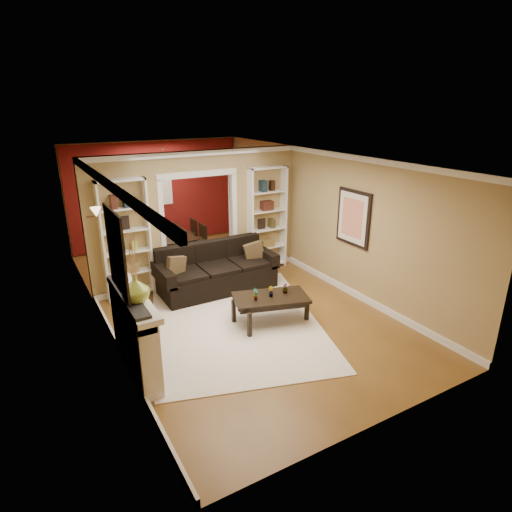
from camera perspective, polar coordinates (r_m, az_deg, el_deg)
floor at (r=8.37m, az=-4.09°, el=-5.64°), size 8.00×8.00×0.00m
ceiling at (r=7.61m, az=-4.59°, el=13.04°), size 8.00×8.00×0.00m
wall_back at (r=11.53m, az=-13.10°, el=8.10°), size 8.00×0.00×8.00m
wall_front at (r=4.85m, az=16.94°, el=-8.65°), size 8.00×0.00×8.00m
wall_left at (r=7.26m, az=-20.53°, el=0.53°), size 0.00×8.00×8.00m
wall_right at (r=9.05m, az=8.66°, el=5.25°), size 0.00×8.00×8.00m
partition_wall at (r=8.95m, az=-7.68°, el=5.13°), size 4.50×0.15×2.70m
red_back_panel at (r=11.50m, az=-13.04°, el=7.93°), size 4.44×0.04×2.64m
dining_window at (r=11.42m, az=-13.07°, el=9.03°), size 0.78×0.03×0.98m
area_rug at (r=7.54m, az=-2.83°, el=-8.59°), size 3.77×4.51×0.01m
sofa at (r=8.58m, az=-5.26°, el=-1.64°), size 2.39×1.03×0.93m
pillow_left at (r=8.20m, az=-10.61°, el=-1.55°), size 0.40×0.23×0.39m
pillow_right at (r=8.85m, az=-0.27°, el=0.42°), size 0.41×0.20×0.39m
coffee_table at (r=7.42m, az=1.94°, el=-7.06°), size 1.40×1.02×0.48m
plant_left at (r=7.13m, az=-0.04°, el=-5.11°), size 0.14×0.13×0.22m
plant_center at (r=7.28m, az=1.97°, el=-4.77°), size 0.09×0.11×0.18m
plant_right at (r=7.42m, az=3.91°, el=-4.29°), size 0.11×0.11×0.18m
bookshelf_left at (r=8.40m, az=-16.97°, el=2.05°), size 0.90×0.30×2.30m
bookshelf_right at (r=9.52m, az=1.43°, el=4.96°), size 0.90×0.30×2.30m
fireplace at (r=6.23m, az=-15.68°, el=-9.90°), size 0.32×1.70×1.16m
vase at (r=5.68m, az=-15.75°, el=-4.29°), size 0.44×0.44×0.37m
mirror at (r=5.72m, az=-18.16°, el=0.53°), size 0.03×0.95×1.10m
wall_sconce at (r=7.67m, az=-20.97°, el=5.22°), size 0.18×0.18×0.22m
framed_art at (r=8.24m, az=12.81°, el=4.98°), size 0.04×0.85×1.05m
dining_table at (r=10.69m, az=-11.43°, el=1.51°), size 1.74×0.97×0.61m
dining_chair_nw at (r=10.24m, az=-13.82°, el=1.01°), size 0.43×0.43×0.78m
dining_chair_ne at (r=10.56m, az=-8.12°, el=2.06°), size 0.49×0.49×0.81m
dining_chair_sw at (r=10.78m, az=-14.76°, el=2.11°), size 0.52×0.52×0.86m
dining_chair_se at (r=11.10m, az=-9.29°, el=2.86°), size 0.40×0.40×0.81m
chandelier at (r=10.19m, az=-11.16°, el=10.59°), size 0.50×0.50×0.30m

